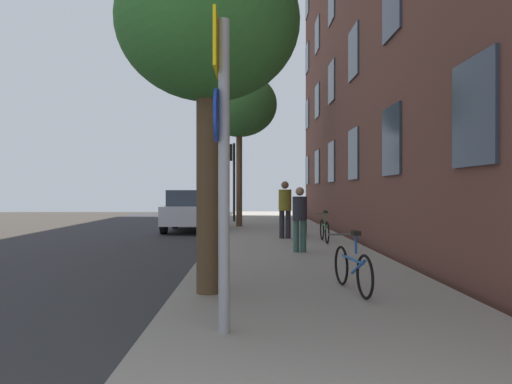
% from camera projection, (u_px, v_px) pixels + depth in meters
% --- Properties ---
extents(ground_plane, '(41.80, 41.80, 0.00)m').
position_uv_depth(ground_plane, '(173.00, 240.00, 15.95)').
color(ground_plane, '#332D28').
extents(road_asphalt, '(7.00, 38.00, 0.01)m').
position_uv_depth(road_asphalt, '(108.00, 240.00, 15.92)').
color(road_asphalt, '#2D2D30').
rests_on(road_asphalt, ground).
extents(sidewalk, '(4.20, 38.00, 0.12)m').
position_uv_depth(sidewalk, '(280.00, 238.00, 15.99)').
color(sidewalk, gray).
rests_on(sidewalk, ground).
extents(sign_post, '(0.15, 0.60, 3.33)m').
position_uv_depth(sign_post, '(222.00, 146.00, 5.10)').
color(sign_post, gray).
rests_on(sign_post, sidewalk).
extents(traffic_light, '(0.43, 0.24, 3.79)m').
position_uv_depth(traffic_light, '(232.00, 168.00, 23.63)').
color(traffic_light, black).
rests_on(traffic_light, sidewalk).
extents(tree_near, '(2.67, 2.67, 5.06)m').
position_uv_depth(tree_near, '(208.00, 26.00, 7.07)').
color(tree_near, '#4C3823').
rests_on(tree_near, sidewalk).
extents(tree_far, '(3.17, 3.17, 6.44)m').
position_uv_depth(tree_far, '(239.00, 105.00, 20.42)').
color(tree_far, brown).
rests_on(tree_far, sidewalk).
extents(bicycle_0, '(0.42, 1.64, 0.91)m').
position_uv_depth(bicycle_0, '(352.00, 268.00, 7.17)').
color(bicycle_0, black).
rests_on(bicycle_0, sidewalk).
extents(bicycle_1, '(0.42, 1.61, 0.92)m').
position_uv_depth(bicycle_1, '(324.00, 230.00, 14.13)').
color(bicycle_1, black).
rests_on(bicycle_1, sidewalk).
extents(bicycle_2, '(0.42, 1.66, 0.97)m').
position_uv_depth(bicycle_2, '(305.00, 224.00, 16.25)').
color(bicycle_2, black).
rests_on(bicycle_2, sidewalk).
extents(pedestrian_0, '(0.39, 0.39, 1.57)m').
position_uv_depth(pedestrian_0, '(300.00, 215.00, 11.81)').
color(pedestrian_0, '#33594C').
rests_on(pedestrian_0, sidewalk).
extents(pedestrian_1, '(0.56, 0.56, 1.78)m').
position_uv_depth(pedestrian_1, '(285.00, 206.00, 15.22)').
color(pedestrian_1, '#26262D').
rests_on(pedestrian_1, sidewalk).
extents(car_0, '(1.88, 4.27, 1.62)m').
position_uv_depth(car_0, '(191.00, 210.00, 19.30)').
color(car_0, silver).
rests_on(car_0, road_asphalt).
extents(car_1, '(1.83, 4.15, 1.62)m').
position_uv_depth(car_1, '(206.00, 204.00, 28.14)').
color(car_1, '#19662D').
rests_on(car_1, road_asphalt).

